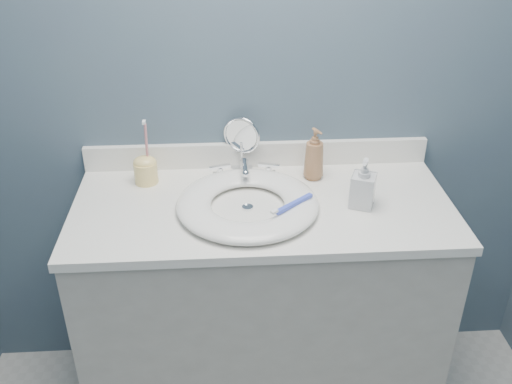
{
  "coord_description": "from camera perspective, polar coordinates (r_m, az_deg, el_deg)",
  "views": [
    {
      "loc": [
        -0.12,
        -0.59,
        1.83
      ],
      "look_at": [
        -0.02,
        0.94,
        0.94
      ],
      "focal_mm": 40.0,
      "sensor_mm": 36.0,
      "label": 1
    }
  ],
  "objects": [
    {
      "name": "toothbrush_lying",
      "position": [
        1.74,
        3.66,
        -1.26
      ],
      "size": [
        0.14,
        0.12,
        0.02
      ],
      "rotation": [
        0.0,
        0.0,
        0.69
      ],
      "color": "blue",
      "rests_on": "basin"
    },
    {
      "name": "drain",
      "position": [
        1.8,
        -0.85,
        -1.57
      ],
      "size": [
        0.04,
        0.04,
        0.01
      ],
      "primitive_type": "cylinder",
      "color": "silver",
      "rests_on": "countertop"
    },
    {
      "name": "makeup_mirror",
      "position": [
        1.99,
        -1.45,
        5.09
      ],
      "size": [
        0.13,
        0.08,
        0.2
      ],
      "rotation": [
        0.0,
        0.0,
        -0.41
      ],
      "color": "silver",
      "rests_on": "countertop"
    },
    {
      "name": "soap_bottle_clear",
      "position": [
        1.81,
        10.69,
        0.87
      ],
      "size": [
        0.1,
        0.1,
        0.16
      ],
      "primitive_type": "imported",
      "rotation": [
        0.0,
        0.0,
        -0.38
      ],
      "color": "silver",
      "rests_on": "countertop"
    },
    {
      "name": "back_wall",
      "position": [
        1.95,
        0.11,
        11.22
      ],
      "size": [
        2.2,
        0.02,
        2.4
      ],
      "primitive_type": "cube",
      "color": "#47586A",
      "rests_on": "ground"
    },
    {
      "name": "backsplash",
      "position": [
        2.04,
        0.12,
        3.79
      ],
      "size": [
        1.22,
        0.02,
        0.09
      ],
      "primitive_type": "cube",
      "color": "white",
      "rests_on": "countertop"
    },
    {
      "name": "vanity_cabinet",
      "position": [
        2.1,
        0.59,
        -11.77
      ],
      "size": [
        1.2,
        0.55,
        0.85
      ],
      "primitive_type": "cube",
      "color": "#BBB5AB",
      "rests_on": "ground"
    },
    {
      "name": "countertop",
      "position": [
        1.84,
        0.66,
        -1.53
      ],
      "size": [
        1.22,
        0.57,
        0.03
      ],
      "primitive_type": "cube",
      "color": "white",
      "rests_on": "vanity_cabinet"
    },
    {
      "name": "faucet",
      "position": [
        1.96,
        -1.15,
        2.04
      ],
      "size": [
        0.25,
        0.13,
        0.07
      ],
      "color": "silver",
      "rests_on": "countertop"
    },
    {
      "name": "basin",
      "position": [
        1.79,
        -0.85,
        -1.16
      ],
      "size": [
        0.45,
        0.45,
        0.04
      ],
      "primitive_type": null,
      "color": "white",
      "rests_on": "countertop"
    },
    {
      "name": "toothbrush_holder",
      "position": [
        1.96,
        -10.98,
        2.31
      ],
      "size": [
        0.08,
        0.08,
        0.23
      ],
      "rotation": [
        0.0,
        0.0,
        0.41
      ],
      "color": "#FFDE7F",
      "rests_on": "countertop"
    },
    {
      "name": "soap_bottle_amber",
      "position": [
        1.95,
        5.85,
        3.81
      ],
      "size": [
        0.09,
        0.09,
        0.18
      ],
      "primitive_type": "imported",
      "rotation": [
        0.0,
        0.0,
        0.42
      ],
      "color": "#9C6B46",
      "rests_on": "countertop"
    }
  ]
}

